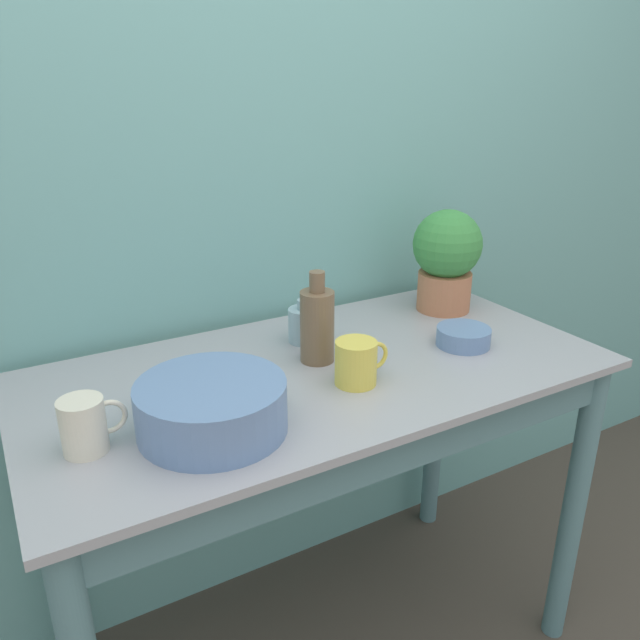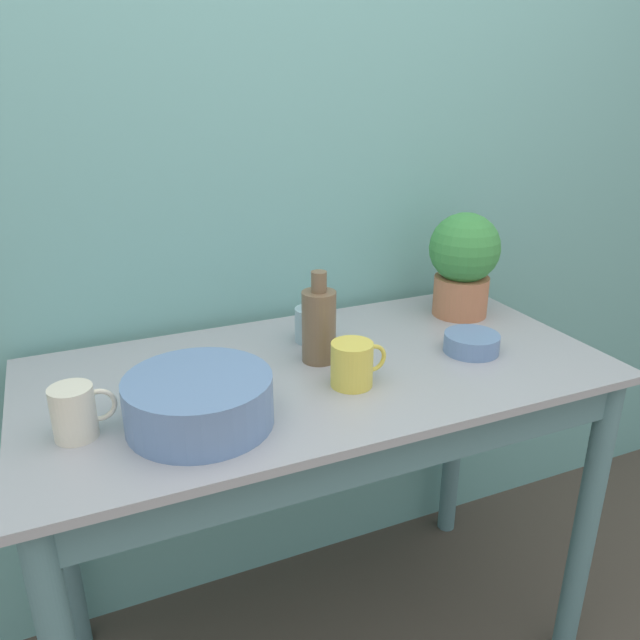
% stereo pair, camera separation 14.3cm
% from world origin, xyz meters
% --- Properties ---
extents(wall_back, '(6.00, 0.05, 2.40)m').
position_xyz_m(wall_back, '(0.00, 0.74, 1.20)').
color(wall_back, '#70ADA8').
rests_on(wall_back, ground_plane).
extents(counter_table, '(1.36, 0.68, 0.90)m').
position_xyz_m(counter_table, '(0.00, 0.32, 0.72)').
color(counter_table, slate).
rests_on(counter_table, ground_plane).
extents(potted_plant, '(0.20, 0.20, 0.29)m').
position_xyz_m(potted_plant, '(0.51, 0.50, 1.06)').
color(potted_plant, '#B7704C').
rests_on(potted_plant, counter_table).
extents(bowl_wash_large, '(0.29, 0.29, 0.10)m').
position_xyz_m(bowl_wash_large, '(-0.32, 0.20, 0.95)').
color(bowl_wash_large, '#6684B2').
rests_on(bowl_wash_large, counter_table).
extents(bottle_tall, '(0.08, 0.08, 0.22)m').
position_xyz_m(bottle_tall, '(0.01, 0.38, 0.99)').
color(bottle_tall, brown).
rests_on(bottle_tall, counter_table).
extents(bottle_short, '(0.08, 0.08, 0.11)m').
position_xyz_m(bottle_short, '(0.04, 0.50, 0.95)').
color(bottle_short, '#93B2BC').
rests_on(bottle_short, counter_table).
extents(mug_cream, '(0.12, 0.08, 0.10)m').
position_xyz_m(mug_cream, '(-0.54, 0.25, 0.95)').
color(mug_cream, beige).
rests_on(mug_cream, counter_table).
extents(mug_yellow, '(0.13, 0.09, 0.10)m').
position_xyz_m(mug_yellow, '(0.03, 0.23, 0.95)').
color(mug_yellow, '#E5CC4C').
rests_on(mug_yellow, counter_table).
extents(bowl_small_blue, '(0.14, 0.14, 0.05)m').
position_xyz_m(bowl_small_blue, '(0.38, 0.27, 0.92)').
color(bowl_small_blue, '#6684B2').
rests_on(bowl_small_blue, counter_table).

